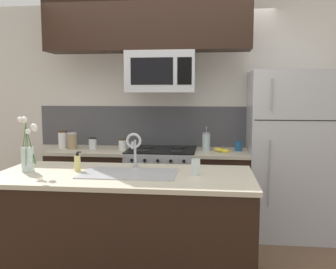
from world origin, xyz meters
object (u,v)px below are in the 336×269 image
object	(u,v)px
drinking_glass	(196,167)
coffee_tin	(238,146)
storage_jar_tall	(63,139)
french_press	(206,141)
refrigerator	(289,154)
dish_soap_bottle	(77,163)
sink_faucet	(134,145)
storage_jar_medium	(72,141)
banana_bunch	(222,150)
storage_jar_short	(93,143)
stove_range	(162,189)
microwave	(161,72)
flower_vase	(28,154)
storage_jar_squat	(123,144)

from	to	relation	value
drinking_glass	coffee_tin	bearing A→B (deg)	71.61
storage_jar_tall	french_press	size ratio (longest dim) A/B	0.77
refrigerator	dish_soap_bottle	xyz separation A→B (m)	(-1.94, -1.22, 0.09)
french_press	sink_faucet	bearing A→B (deg)	-118.53
storage_jar_medium	drinking_glass	size ratio (longest dim) A/B	1.53
banana_bunch	drinking_glass	xyz separation A→B (m)	(-0.24, -1.15, 0.04)
storage_jar_short	dish_soap_bottle	distance (m)	1.22
coffee_tin	stove_range	bearing A→B (deg)	-176.64
microwave	dish_soap_bottle	distance (m)	1.52
microwave	drinking_glass	bearing A→B (deg)	-70.04
sink_faucet	flower_vase	world-z (taller)	flower_vase
microwave	french_press	distance (m)	0.92
storage_jar_squat	flower_vase	xyz separation A→B (m)	(-0.49, -1.25, 0.08)
refrigerator	drinking_glass	xyz separation A→B (m)	(-0.97, -1.23, 0.08)
storage_jar_tall	storage_jar_short	world-z (taller)	storage_jar_tall
storage_jar_medium	french_press	bearing A→B (deg)	3.15
refrigerator	sink_faucet	size ratio (longest dim) A/B	5.82
french_press	flower_vase	world-z (taller)	flower_vase
french_press	refrigerator	bearing A→B (deg)	-2.54
storage_jar_short	coffee_tin	xyz separation A→B (m)	(1.65, 0.06, -0.01)
banana_bunch	flower_vase	distance (m)	2.01
storage_jar_squat	drinking_glass	world-z (taller)	drinking_glass
microwave	banana_bunch	bearing A→B (deg)	-3.45
stove_range	storage_jar_short	size ratio (longest dim) A/B	7.02
storage_jar_squat	dish_soap_bottle	distance (m)	1.19
coffee_tin	microwave	bearing A→B (deg)	-175.24
dish_soap_bottle	coffee_tin	bearing A→B (deg)	41.89
banana_bunch	coffee_tin	size ratio (longest dim) A/B	1.72
stove_range	microwave	bearing A→B (deg)	-89.84
microwave	storage_jar_tall	world-z (taller)	microwave
storage_jar_medium	french_press	world-z (taller)	french_press
storage_jar_short	storage_jar_squat	world-z (taller)	storage_jar_short
storage_jar_squat	microwave	bearing A→B (deg)	-1.31
dish_soap_bottle	flower_vase	distance (m)	0.40
storage_jar_tall	storage_jar_short	distance (m)	0.37
storage_jar_squat	french_press	size ratio (longest dim) A/B	0.46
microwave	banana_bunch	size ratio (longest dim) A/B	3.93
storage_jar_medium	flower_vase	world-z (taller)	flower_vase
stove_range	storage_jar_tall	bearing A→B (deg)	178.77
dish_soap_bottle	drinking_glass	size ratio (longest dim) A/B	1.32
storage_jar_squat	stove_range	bearing A→B (deg)	1.40
storage_jar_short	dish_soap_bottle	size ratio (longest dim) A/B	0.80
storage_jar_squat	coffee_tin	xyz separation A→B (m)	(1.30, 0.06, -0.01)
storage_jar_medium	refrigerator	bearing A→B (deg)	1.04
refrigerator	dish_soap_bottle	bearing A→B (deg)	-147.84
storage_jar_short	flower_vase	world-z (taller)	flower_vase
coffee_tin	sink_faucet	bearing A→B (deg)	-131.32
drinking_glass	sink_faucet	bearing A→B (deg)	161.19
storage_jar_short	banana_bunch	distance (m)	1.47
flower_vase	french_press	bearing A→B (deg)	42.85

